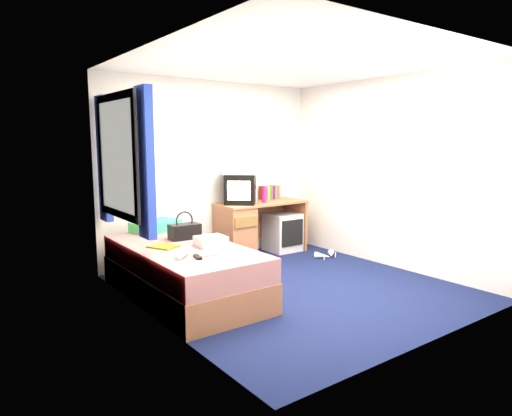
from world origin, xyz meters
TOP-DOWN VIEW (x-y plane):
  - ground at (0.00, 0.00)m, footprint 3.40×3.40m
  - room_shell at (0.00, 0.00)m, footprint 3.40×3.40m
  - bed at (-1.10, 0.44)m, footprint 1.01×2.00m
  - pillow at (-1.00, 1.34)m, footprint 0.63×0.50m
  - desk at (0.36, 1.44)m, footprint 1.30×0.55m
  - storage_cube at (1.01, 1.40)m, footprint 0.45×0.45m
  - crt_tv at (0.29, 1.44)m, footprint 0.55×0.55m
  - vcr at (0.29, 1.44)m, footprint 0.56×0.54m
  - book_row at (0.92, 1.60)m, footprint 0.31×0.13m
  - picture_frame at (1.10, 1.63)m, footprint 0.05×0.12m
  - pink_water_bottle at (0.63, 1.35)m, footprint 0.08×0.08m
  - aerosol_can at (0.53, 1.43)m, footprint 0.05×0.05m
  - handbag at (-0.93, 0.73)m, footprint 0.34×0.20m
  - towel at (-0.87, 0.28)m, footprint 0.31×0.26m
  - magazine at (-1.29, 0.51)m, footprint 0.31×0.34m
  - water_bottle at (-1.32, 0.03)m, footprint 0.19×0.19m
  - colour_swatch_fan at (-1.12, -0.05)m, footprint 0.22×0.15m
  - remote_control at (-1.22, -0.08)m, footprint 0.09×0.17m
  - window_assembly at (-1.55, 0.90)m, footprint 0.11×1.42m
  - white_heels at (1.23, 0.70)m, footprint 0.35×0.24m

SIDE VIEW (x-z plane):
  - ground at x=0.00m, z-range 0.00..0.00m
  - white_heels at x=1.23m, z-range -0.01..0.09m
  - bed at x=-1.10m, z-range 0.00..0.54m
  - storage_cube at x=1.01m, z-range 0.00..0.55m
  - desk at x=0.36m, z-range 0.03..0.78m
  - colour_swatch_fan at x=-1.12m, z-range 0.54..0.55m
  - magazine at x=-1.29m, z-range 0.54..0.55m
  - remote_control at x=-1.22m, z-range 0.54..0.56m
  - water_bottle at x=-1.32m, z-range 0.54..0.61m
  - towel at x=-0.87m, z-range 0.54..0.64m
  - pillow at x=-1.00m, z-range 0.54..0.66m
  - handbag at x=-0.93m, z-range 0.48..0.78m
  - picture_frame at x=1.10m, z-range 0.75..0.89m
  - aerosol_can at x=0.53m, z-range 0.75..0.94m
  - book_row at x=0.92m, z-range 0.75..0.95m
  - pink_water_bottle at x=0.63m, z-range 0.75..0.96m
  - crt_tv at x=0.29m, z-range 0.75..1.16m
  - vcr at x=0.29m, z-range 1.16..1.24m
  - window_assembly at x=-1.55m, z-range 0.72..2.12m
  - room_shell at x=0.00m, z-range -0.25..3.15m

